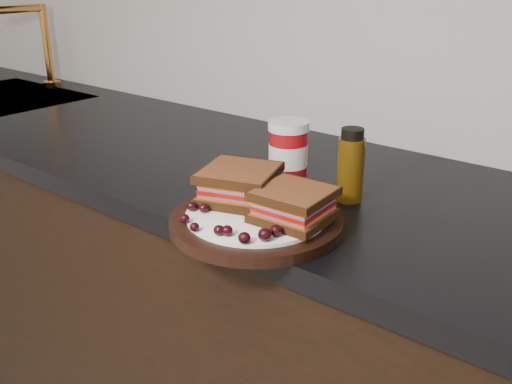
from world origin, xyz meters
The scene contains 27 objects.
base_cabinets centered at (0.00, 1.70, 0.43)m, with size 3.96×0.58×0.86m, color black.
countertop centered at (0.00, 1.70, 0.88)m, with size 3.98×0.60×0.04m, color black.
faucet centered at (-1.05, 1.90, 1.04)m, with size 0.06×0.22×0.28m, color #C57D31, non-canonical shape.
plate centered at (0.19, 1.47, 0.91)m, with size 0.28×0.28×0.02m, color black.
sandwich_left centered at (0.14, 1.49, 0.95)m, with size 0.12×0.12×0.06m, color brown, non-canonical shape.
sandwich_right centered at (0.25, 1.49, 0.95)m, with size 0.11×0.11×0.05m, color brown, non-canonical shape.
grape_0 centered at (0.11, 1.41, 0.93)m, with size 0.02×0.02×0.02m, color black.
grape_1 centered at (0.13, 1.42, 0.93)m, with size 0.02×0.02×0.02m, color black.
grape_2 centered at (0.13, 1.37, 0.93)m, with size 0.02×0.02×0.01m, color black.
grape_3 centered at (0.16, 1.36, 0.93)m, with size 0.02×0.02×0.01m, color black.
grape_4 centered at (0.20, 1.37, 0.93)m, with size 0.02×0.02×0.02m, color black.
grape_5 centered at (0.21, 1.38, 0.93)m, with size 0.02×0.02×0.02m, color black.
grape_6 centered at (0.25, 1.37, 0.93)m, with size 0.02×0.02×0.02m, color black.
grape_7 centered at (0.26, 1.40, 0.93)m, with size 0.02×0.02×0.02m, color black.
grape_8 centered at (0.27, 1.42, 0.93)m, with size 0.02×0.02×0.02m, color black.
grape_9 centered at (0.26, 1.45, 0.93)m, with size 0.02×0.02×0.02m, color black.
grape_10 centered at (0.27, 1.48, 0.93)m, with size 0.02×0.02×0.02m, color black.
grape_11 centered at (0.25, 1.50, 0.93)m, with size 0.02×0.02×0.02m, color black.
grape_12 centered at (0.24, 1.51, 0.93)m, with size 0.02×0.02×0.02m, color black.
grape_13 centered at (0.12, 1.51, 0.93)m, with size 0.02×0.02×0.02m, color black.
grape_14 centered at (0.11, 1.49, 0.93)m, with size 0.02×0.02×0.02m, color black.
grape_15 centered at (0.14, 1.45, 0.93)m, with size 0.02×0.02×0.02m, color black.
grape_16 centered at (0.14, 1.51, 0.93)m, with size 0.02×0.02×0.02m, color black.
grape_17 centered at (0.13, 1.50, 0.93)m, with size 0.02×0.02×0.02m, color black.
grape_18 centered at (0.10, 1.46, 0.93)m, with size 0.02×0.02×0.02m, color black.
condiment_jar centered at (0.10, 1.68, 0.96)m, with size 0.08×0.08×0.12m, color maroon.
oil_bottle centered at (0.25, 1.66, 0.97)m, with size 0.05×0.05×0.13m, color #432B06.
Camera 1 is at (0.72, 0.82, 1.30)m, focal length 40.00 mm.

